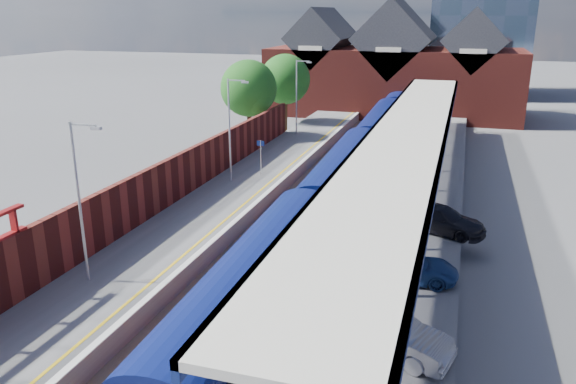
% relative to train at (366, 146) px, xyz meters
% --- Properties ---
extents(ground, '(240.00, 240.00, 0.00)m').
position_rel_train_xyz_m(ground, '(-1.49, -0.28, -2.12)').
color(ground, '#5B5B5E').
rests_on(ground, ground).
extents(ballast_bed, '(6.00, 76.00, 0.06)m').
position_rel_train_xyz_m(ballast_bed, '(-1.49, -10.28, -2.09)').
color(ballast_bed, '#473D33').
rests_on(ballast_bed, ground).
extents(rails, '(4.51, 76.00, 0.14)m').
position_rel_train_xyz_m(rails, '(-1.49, -10.28, -2.00)').
color(rails, slate).
rests_on(rails, ground).
extents(left_platform, '(5.00, 76.00, 1.00)m').
position_rel_train_xyz_m(left_platform, '(-6.99, -10.28, -1.62)').
color(left_platform, '#565659').
rests_on(left_platform, ground).
extents(right_platform, '(6.00, 76.00, 1.00)m').
position_rel_train_xyz_m(right_platform, '(4.51, -10.28, -1.62)').
color(right_platform, '#565659').
rests_on(right_platform, ground).
extents(coping_left, '(0.30, 76.00, 0.05)m').
position_rel_train_xyz_m(coping_left, '(-4.64, -10.28, -1.10)').
color(coping_left, silver).
rests_on(coping_left, left_platform).
extents(coping_right, '(0.30, 76.00, 0.05)m').
position_rel_train_xyz_m(coping_right, '(1.66, -10.28, -1.10)').
color(coping_right, silver).
rests_on(coping_right, right_platform).
extents(yellow_line, '(0.14, 76.00, 0.01)m').
position_rel_train_xyz_m(yellow_line, '(-5.24, -10.28, -1.12)').
color(yellow_line, yellow).
rests_on(yellow_line, left_platform).
extents(train, '(3.21, 65.96, 3.45)m').
position_rel_train_xyz_m(train, '(0.00, 0.00, 0.00)').
color(train, '#0B1552').
rests_on(train, ground).
extents(canopy, '(4.50, 52.00, 4.48)m').
position_rel_train_xyz_m(canopy, '(3.99, -8.33, 3.13)').
color(canopy, navy).
rests_on(canopy, right_platform).
extents(lamp_post_b, '(1.48, 0.18, 7.00)m').
position_rel_train_xyz_m(lamp_post_b, '(-7.86, -24.28, 2.87)').
color(lamp_post_b, '#A5A8AA').
rests_on(lamp_post_b, left_platform).
extents(lamp_post_c, '(1.48, 0.18, 7.00)m').
position_rel_train_xyz_m(lamp_post_c, '(-7.86, -8.28, 2.87)').
color(lamp_post_c, '#A5A8AA').
rests_on(lamp_post_c, left_platform).
extents(lamp_post_d, '(1.48, 0.18, 7.00)m').
position_rel_train_xyz_m(lamp_post_d, '(-7.86, 7.72, 2.87)').
color(lamp_post_d, '#A5A8AA').
rests_on(lamp_post_d, left_platform).
extents(platform_sign, '(0.55, 0.08, 2.50)m').
position_rel_train_xyz_m(platform_sign, '(-6.49, -6.28, 0.57)').
color(platform_sign, '#A5A8AA').
rests_on(platform_sign, left_platform).
extents(brick_wall, '(0.35, 50.00, 3.86)m').
position_rel_train_xyz_m(brick_wall, '(-9.59, -16.74, 0.33)').
color(brick_wall, maroon).
rests_on(brick_wall, left_platform).
extents(station_building, '(30.00, 12.12, 13.78)m').
position_rel_train_xyz_m(station_building, '(-1.49, 27.72, 3.33)').
color(station_building, maroon).
rests_on(station_building, ground).
extents(tree_near, '(5.20, 5.20, 8.10)m').
position_rel_train_xyz_m(tree_near, '(-11.84, 5.62, 3.23)').
color(tree_near, '#382314').
rests_on(tree_near, ground).
extents(tree_far, '(5.20, 5.20, 8.10)m').
position_rel_train_xyz_m(tree_far, '(-10.84, 13.62, 3.23)').
color(tree_far, '#382314').
rests_on(tree_far, ground).
extents(parked_car_silver, '(4.82, 2.76, 1.50)m').
position_rel_train_xyz_m(parked_car_silver, '(5.13, -25.90, -0.37)').
color(parked_car_silver, '#A9A9AE').
rests_on(parked_car_silver, right_platform).
extents(parked_car_dark, '(5.23, 3.43, 1.41)m').
position_rel_train_xyz_m(parked_car_dark, '(6.34, -13.83, -0.42)').
color(parked_car_dark, black).
rests_on(parked_car_dark, right_platform).
extents(parked_car_blue, '(4.39, 2.21, 1.19)m').
position_rel_train_xyz_m(parked_car_blue, '(5.32, -20.05, -0.53)').
color(parked_car_blue, navy).
rests_on(parked_car_blue, right_platform).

